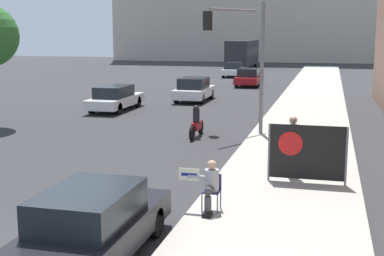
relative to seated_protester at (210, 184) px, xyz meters
The scene contains 12 objects.
sidewalk_curb 12.20m from the seated_protester, 82.80° to the left, with size 4.08×90.00×0.17m, color #A8A399.
seated_protester is the anchor object (origin of this frame).
pedestrian_behind 3.92m from the seated_protester, 65.21° to the left, with size 0.34×0.34×1.79m.
protest_banner 3.68m from the seated_protester, 55.76° to the left, with size 2.17×0.06×1.63m.
traffic_light_pole 11.22m from the seated_protester, 96.01° to the left, with size 2.92×2.69×5.37m.
parked_car_curbside 3.32m from the seated_protester, 120.13° to the right, with size 1.79×4.42×1.43m.
car_on_road_nearest 18.28m from the seated_protester, 119.49° to the left, with size 1.76×4.79×1.39m.
car_on_road_midblock 21.76m from the seated_protester, 105.25° to the left, with size 1.85×4.26×1.50m.
car_on_road_distant 31.54m from the seated_protester, 96.85° to the left, with size 1.84×4.17×1.45m.
car_on_road_far_lane 40.79m from the seated_protester, 99.29° to the left, with size 1.81×4.25×1.42m.
city_bus_on_road 52.82m from the seated_protester, 98.34° to the left, with size 2.55×10.08×3.37m.
motorcycle_on_road 9.87m from the seated_protester, 105.86° to the left, with size 0.28×2.11×1.34m.
Camera 1 is at (4.97, -8.85, 4.32)m, focal length 50.00 mm.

